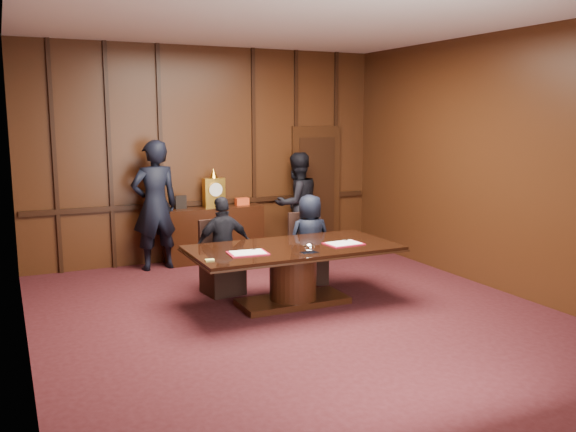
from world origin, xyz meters
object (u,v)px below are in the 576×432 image
object	(u,v)px
conference_table	(293,265)
signatory_left	(223,246)
witness_right	(297,204)
witness_left	(155,205)
sideboard	(215,232)
signatory_right	(310,239)

from	to	relation	value
conference_table	signatory_left	size ratio (longest dim) A/B	1.97
witness_right	witness_left	bearing A→B (deg)	-9.84
witness_left	witness_right	xyz separation A→B (m)	(2.45, 0.00, -0.13)
sideboard	signatory_right	distance (m)	2.08
conference_table	signatory_left	distance (m)	1.04
signatory_right	witness_left	world-z (taller)	witness_left
signatory_left	signatory_right	xyz separation A→B (m)	(1.30, 0.00, -0.02)
conference_table	witness_left	distance (m)	2.85
sideboard	witness_right	world-z (taller)	witness_right
signatory_right	sideboard	bearing A→B (deg)	-62.18
conference_table	witness_left	bearing A→B (deg)	114.22
signatory_right	witness_right	world-z (taller)	witness_right
signatory_left	witness_right	distance (m)	2.63
signatory_left	witness_right	xyz separation A→B (m)	(1.95, 1.75, 0.22)
sideboard	witness_right	xyz separation A→B (m)	(1.44, -0.16, 0.40)
sideboard	signatory_left	size ratio (longest dim) A/B	1.20
signatory_left	sideboard	bearing A→B (deg)	-106.26
sideboard	signatory_right	size ratio (longest dim) A/B	1.24
sideboard	witness_left	size ratio (longest dim) A/B	0.79
signatory_right	witness_right	size ratio (longest dim) A/B	0.73
signatory_left	signatory_right	distance (m)	1.30
witness_left	witness_right	bearing A→B (deg)	174.63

